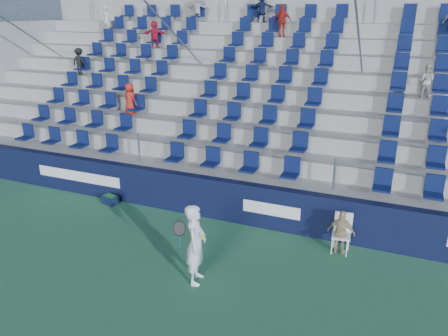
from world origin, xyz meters
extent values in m
plane|color=#32754D|center=(0.00, 0.00, 0.00)|extent=(70.00, 70.00, 0.00)
cube|color=black|center=(0.00, 3.15, 0.60)|extent=(24.00, 0.30, 1.20)
cube|color=white|center=(-5.00, 2.99, 0.62)|extent=(3.20, 0.02, 0.34)
cube|color=white|center=(1.50, 2.99, 0.62)|extent=(1.60, 0.02, 0.34)
cube|color=#969691|center=(0.00, 3.72, 0.60)|extent=(24.00, 0.85, 1.20)
cube|color=#969691|center=(0.00, 4.57, 0.85)|extent=(24.00, 0.85, 1.70)
cube|color=#969691|center=(0.00, 5.42, 1.10)|extent=(24.00, 0.85, 2.20)
cube|color=#969691|center=(0.00, 6.28, 1.35)|extent=(24.00, 0.85, 2.70)
cube|color=#969691|center=(0.00, 7.12, 1.60)|extent=(24.00, 0.85, 3.20)
cube|color=#969691|center=(0.00, 7.97, 1.85)|extent=(24.00, 0.85, 3.70)
cube|color=#969691|center=(0.00, 8.82, 2.10)|extent=(24.00, 0.85, 4.20)
cube|color=#969691|center=(0.00, 9.68, 2.35)|extent=(24.00, 0.85, 4.70)
cube|color=#969691|center=(0.00, 10.52, 2.60)|extent=(24.00, 0.85, 5.20)
cube|color=#969691|center=(0.00, 11.20, 3.10)|extent=(24.00, 0.50, 6.20)
cube|color=#969691|center=(-11.85, 7.12, 2.60)|extent=(0.30, 7.65, 5.20)
cube|color=#0B1543|center=(0.00, 3.72, 1.55)|extent=(16.05, 0.50, 0.70)
cube|color=#0B1543|center=(0.00, 4.57, 2.05)|extent=(16.05, 0.50, 0.70)
cube|color=#0B1543|center=(0.00, 5.42, 2.55)|extent=(16.05, 0.50, 0.70)
cube|color=#0B1543|center=(0.00, 6.28, 3.05)|extent=(16.05, 0.50, 0.70)
cube|color=#0B1543|center=(0.00, 7.12, 3.55)|extent=(16.05, 0.50, 0.70)
cube|color=#0B1543|center=(0.00, 7.97, 4.05)|extent=(16.05, 0.50, 0.70)
cube|color=#0B1543|center=(0.00, 8.82, 4.55)|extent=(16.05, 0.50, 0.70)
cube|color=#0B1543|center=(0.00, 9.68, 5.05)|extent=(16.05, 0.50, 0.70)
cube|color=#0B1543|center=(0.00, 10.52, 5.55)|extent=(16.05, 0.50, 0.70)
cylinder|color=gray|center=(-3.00, 7.12, 4.35)|extent=(0.06, 7.68, 4.55)
cylinder|color=gray|center=(3.00, 7.12, 4.35)|extent=(0.06, 7.68, 4.55)
cylinder|color=gray|center=(-9.80, 7.12, 4.35)|extent=(0.06, 7.68, 4.55)
imported|color=silver|center=(-4.22, 10.47, 5.74)|extent=(1.04, 0.48, 1.08)
imported|color=black|center=(-7.92, 7.08, 3.72)|extent=(0.68, 0.39, 1.04)
imported|color=red|center=(-0.24, 9.62, 5.29)|extent=(0.69, 0.29, 1.18)
imported|color=#B12117|center=(-4.44, 5.38, 2.75)|extent=(0.62, 0.50, 1.11)
imported|color=beige|center=(-8.32, 9.62, 5.28)|extent=(0.46, 0.34, 1.15)
imported|color=#BBBAA8|center=(4.96, 7.08, 3.69)|extent=(0.52, 0.43, 0.99)
imported|color=#18224A|center=(-1.35, 10.47, 5.75)|extent=(1.02, 0.33, 1.09)
imported|color=red|center=(-5.36, 8.77, 4.74)|extent=(1.03, 0.46, 1.07)
imported|color=white|center=(0.67, 0.08, 0.92)|extent=(0.59, 0.76, 1.85)
cylinder|color=navy|center=(0.42, -0.17, 1.08)|extent=(0.03, 0.03, 0.28)
torus|color=black|center=(0.42, -0.17, 1.38)|extent=(0.30, 0.17, 0.28)
plane|color=#262626|center=(0.42, -0.17, 1.38)|extent=(0.30, 0.16, 0.29)
sphere|color=yellow|center=(0.92, -0.12, 1.23)|extent=(0.07, 0.07, 0.07)
sphere|color=yellow|center=(0.92, -0.06, 1.26)|extent=(0.07, 0.07, 0.07)
cube|color=white|center=(3.44, 2.55, 0.46)|extent=(0.49, 0.49, 0.04)
cube|color=white|center=(3.44, 2.76, 0.73)|extent=(0.44, 0.09, 0.55)
cylinder|color=white|center=(3.26, 2.37, 0.22)|extent=(0.03, 0.03, 0.44)
cylinder|color=white|center=(3.61, 2.37, 0.22)|extent=(0.03, 0.03, 0.44)
cylinder|color=white|center=(3.26, 2.73, 0.22)|extent=(0.03, 0.03, 0.44)
cylinder|color=white|center=(3.61, 2.73, 0.22)|extent=(0.03, 0.03, 0.44)
imported|color=tan|center=(3.44, 2.50, 0.57)|extent=(0.70, 0.35, 1.15)
cube|color=#0E1835|center=(-3.63, 2.75, 0.13)|extent=(0.55, 0.44, 0.27)
cube|color=#1E662D|center=(-3.63, 2.75, 0.20)|extent=(0.45, 0.33, 0.16)
camera|label=1|loc=(4.42, -7.35, 5.72)|focal=35.00mm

